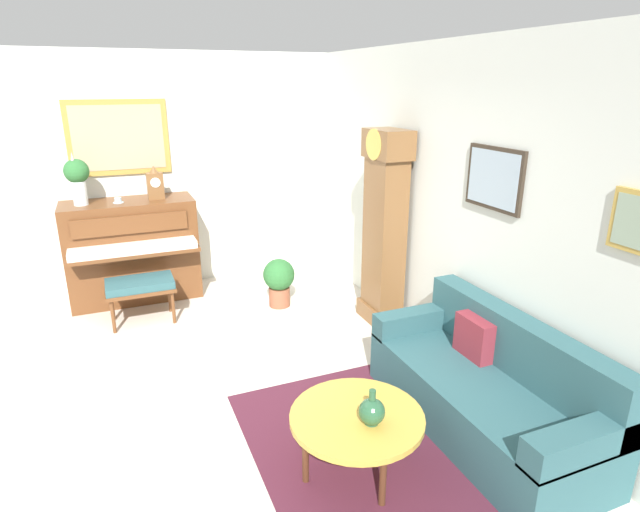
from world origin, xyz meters
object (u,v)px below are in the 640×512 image
Objects in this scene: couch at (487,390)px; mantel_clock at (155,184)px; piano at (133,250)px; green_jug at (372,411)px; potted_plant at (279,279)px; piano_bench at (140,286)px; flower_vase at (77,176)px; grandfather_clock at (384,234)px; coffee_table at (357,419)px; teacup at (118,201)px.

mantel_clock is at bearing -152.05° from couch.
green_jug is at bearing 17.68° from piano.
mantel_clock is at bearing -126.62° from potted_plant.
piano_bench is 0.37× the size of couch.
flower_vase is 2.42× the size of green_jug.
piano is 2.92m from grandfather_clock.
couch is 3.28× the size of flower_vase.
coffee_table is at bearing 17.51° from piano.
grandfather_clock is at bearing 51.48° from mantel_clock.
couch reaches higher than potted_plant.
piano_bench is 1.38m from flower_vase.
potted_plant is at bearing 66.10° from flower_vase.
teacup is (0.05, -0.41, -0.15)m from mantel_clock.
piano_bench is at bearing 8.47° from teacup.
grandfather_clock is 1.35m from potted_plant.
teacup reaches higher than potted_plant.
mantel_clock is at bearing 96.60° from teacup.
grandfather_clock is (0.94, 2.38, 0.56)m from piano_bench.
piano is 0.82m from mantel_clock.
coffee_table is 3.67× the size of green_jug.
piano is 6.00× the size of green_jug.
couch is at bearing 14.97° from potted_plant.
flower_vase is at bearing -143.00° from couch.
piano is 1.64× the size of coffee_table.
teacup is (-0.66, -0.10, 0.79)m from piano_bench.
teacup is at bearing -62.14° from piano.
grandfather_clock is 17.50× the size of teacup.
coffee_table is 3.82m from teacup.
grandfather_clock reaches higher than piano.
flower_vase reaches higher than piano_bench.
mantel_clock is 0.44m from teacup.
couch is at bearing 37.00° from flower_vase.
couch is 1.08m from coffee_table.
green_jug is at bearing 19.23° from teacup.
piano is at bearing -179.63° from piano_bench.
mantel_clock is 1.58× the size of green_jug.
green_jug is (2.97, 1.17, 0.09)m from piano_bench.
piano is 12.41× the size of teacup.
grandfather_clock is 2.38m from coffee_table.
grandfather_clock reaches higher than teacup.
grandfather_clock is 2.96m from teacup.
couch is 5.00× the size of mantel_clock.
piano_bench is 1.49m from potted_plant.
coffee_table is 0.17m from green_jug.
piano_bench is 1.22m from mantel_clock.
mantel_clock is (-3.55, -1.89, 1.03)m from couch.
flower_vase reaches higher than potted_plant.
grandfather_clock is 5.34× the size of mantel_clock.
mantel_clock is 3.28× the size of teacup.
piano_bench is 1.25× the size of potted_plant.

